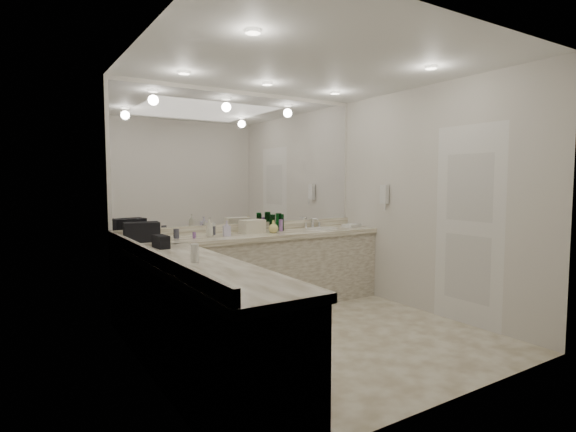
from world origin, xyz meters
TOP-DOWN VIEW (x-y plane):
  - floor at (0.00, 0.00)m, footprint 3.20×3.20m
  - ceiling at (0.00, 0.00)m, footprint 3.20×3.20m
  - wall_back at (0.00, 1.50)m, footprint 3.20×0.02m
  - wall_left at (-1.60, 0.00)m, footprint 0.02×3.00m
  - wall_right at (1.60, 0.00)m, footprint 0.02×3.00m
  - vanity_back_base at (0.00, 1.20)m, footprint 3.20×0.60m
  - vanity_back_top at (0.00, 1.19)m, footprint 3.20×0.64m
  - vanity_left_base at (-1.30, -0.30)m, footprint 0.60×2.40m
  - vanity_left_top at (-1.29, -0.30)m, footprint 0.64×2.42m
  - backsplash_back at (0.00, 1.48)m, footprint 3.20×0.04m
  - backsplash_left at (-1.58, 0.00)m, footprint 0.04×3.00m
  - mirror_back at (0.00, 1.49)m, footprint 3.12×0.01m
  - mirror_left at (-1.59, 0.00)m, footprint 0.01×2.92m
  - sink at (0.95, 1.20)m, footprint 0.44×0.44m
  - faucet at (0.95, 1.41)m, footprint 0.24×0.16m
  - wall_phone at (1.56, 0.70)m, footprint 0.06×0.10m
  - door at (1.59, -0.50)m, footprint 0.02×0.82m
  - black_toiletry_bag at (-1.33, 1.21)m, footprint 0.37×0.26m
  - black_bag_spill at (-1.30, 0.67)m, footprint 0.11×0.22m
  - cream_cosmetic_case at (-0.02, 1.28)m, footprint 0.30×0.21m
  - hand_towel at (1.43, 1.18)m, footprint 0.27×0.22m
  - lotion_left at (-1.30, -0.20)m, footprint 0.06×0.06m
  - soap_bottle_a at (-0.59, 1.22)m, footprint 0.09×0.09m
  - soap_bottle_b at (-0.41, 1.16)m, footprint 0.09×0.09m
  - soap_bottle_c at (0.20, 1.16)m, footprint 0.14×0.14m
  - green_bottle_0 at (0.28, 1.31)m, footprint 0.06×0.06m
  - green_bottle_1 at (0.39, 1.35)m, footprint 0.07×0.07m
  - green_bottle_2 at (0.27, 1.32)m, footprint 0.07×0.07m
  - green_bottle_3 at (0.40, 1.31)m, footprint 0.06×0.06m
  - amenity_bottle_0 at (-0.49, 1.34)m, footprint 0.04×0.04m
  - amenity_bottle_1 at (-0.48, 1.35)m, footprint 0.04×0.04m
  - amenity_bottle_2 at (-0.78, 1.18)m, footprint 0.04×0.04m
  - amenity_bottle_3 at (0.37, 1.27)m, footprint 0.05×0.05m
  - amenity_bottle_4 at (-0.95, 1.27)m, footprint 0.06×0.06m

SIDE VIEW (x-z plane):
  - floor at x=0.00m, z-range 0.00..0.00m
  - vanity_back_base at x=0.00m, z-range 0.00..0.84m
  - vanity_left_base at x=-1.30m, z-range 0.00..0.84m
  - vanity_back_top at x=0.00m, z-range 0.84..0.90m
  - vanity_left_top at x=-1.29m, z-range 0.84..0.90m
  - sink at x=0.95m, z-range 0.88..0.91m
  - hand_towel at x=1.43m, z-range 0.90..0.94m
  - amenity_bottle_2 at x=-0.78m, z-range 0.90..0.97m
  - backsplash_back at x=0.00m, z-range 0.90..1.00m
  - backsplash_left at x=-1.58m, z-range 0.90..1.00m
  - amenity_bottle_0 at x=-0.49m, z-range 0.90..1.00m
  - amenity_bottle_4 at x=-0.95m, z-range 0.90..1.00m
  - black_bag_spill at x=-1.30m, z-range 0.90..1.02m
  - faucet at x=0.95m, z-range 0.90..1.04m
  - amenity_bottle_1 at x=-0.48m, z-range 0.90..1.04m
  - lotion_left at x=-1.30m, z-range 0.90..1.04m
  - amenity_bottle_3 at x=0.37m, z-range 0.90..1.04m
  - soap_bottle_c at x=0.20m, z-range 0.90..1.05m
  - cream_cosmetic_case at x=-0.02m, z-range 0.90..1.06m
  - soap_bottle_b at x=-0.41m, z-range 0.90..1.08m
  - green_bottle_2 at x=0.27m, z-range 0.90..1.09m
  - black_toiletry_bag at x=-1.33m, z-range 0.90..1.10m
  - green_bottle_3 at x=0.40m, z-range 0.90..1.11m
  - green_bottle_0 at x=0.28m, z-range 0.90..1.11m
  - green_bottle_1 at x=0.39m, z-range 0.90..1.12m
  - soap_bottle_a at x=-0.59m, z-range 0.90..1.12m
  - door at x=1.59m, z-range 0.00..2.10m
  - wall_back at x=0.00m, z-range 0.00..2.60m
  - wall_left at x=-1.60m, z-range 0.00..2.60m
  - wall_right at x=1.60m, z-range 0.00..2.60m
  - wall_phone at x=1.56m, z-range 1.23..1.47m
  - mirror_back at x=0.00m, z-range 1.00..2.55m
  - mirror_left at x=-1.59m, z-range 1.00..2.55m
  - ceiling at x=0.00m, z-range 2.60..2.60m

